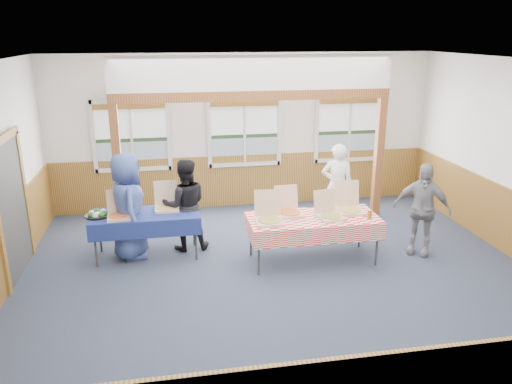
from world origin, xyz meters
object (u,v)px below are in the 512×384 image
(woman_black, at_px, (185,205))
(person_grey, at_px, (422,209))
(table_left, at_px, (146,217))
(table_right, at_px, (313,220))
(woman_white, at_px, (337,186))
(man_blue, at_px, (128,206))

(woman_black, distance_m, person_grey, 3.96)
(table_left, relative_size, table_right, 0.83)
(table_left, relative_size, woman_black, 1.20)
(woman_white, relative_size, person_grey, 1.03)
(table_right, xyz_separation_m, woman_black, (-2.00, 0.85, 0.09))
(woman_white, height_order, man_blue, man_blue)
(woman_white, distance_m, person_grey, 1.72)
(table_right, relative_size, man_blue, 1.29)
(table_right, xyz_separation_m, man_blue, (-2.93, 0.67, 0.18))
(table_left, xyz_separation_m, woman_black, (0.66, 0.20, 0.10))
(woman_black, xyz_separation_m, man_blue, (-0.92, -0.17, 0.09))
(table_left, xyz_separation_m, man_blue, (-0.27, 0.02, 0.19))
(woman_black, relative_size, man_blue, 0.89)
(table_left, xyz_separation_m, woman_white, (3.53, 0.74, 0.12))
(table_right, relative_size, woman_black, 1.44)
(table_right, relative_size, person_grey, 1.45)
(table_left, height_order, table_right, same)
(table_left, height_order, man_blue, man_blue)
(woman_black, height_order, man_blue, man_blue)
(table_right, bearing_deg, woman_white, 36.97)
(table_left, height_order, woman_white, woman_white)
(man_blue, bearing_deg, table_left, -104.49)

